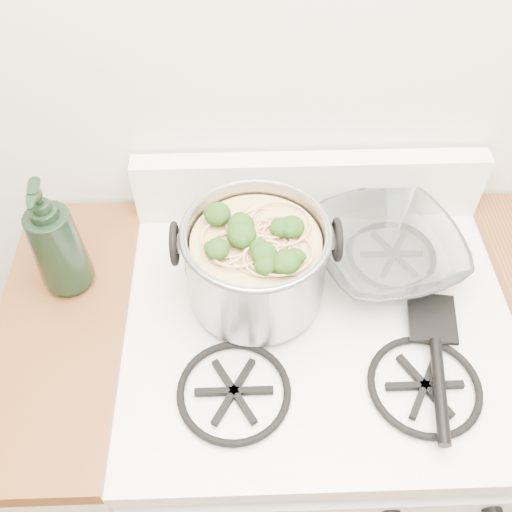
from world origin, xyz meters
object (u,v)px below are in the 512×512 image
object	(u,v)px
gas_range	(305,423)
stock_pot	(256,262)
bottle	(54,238)
glass_bowl	(384,256)
spatula	(433,316)

from	to	relation	value
gas_range	stock_pot	world-z (taller)	stock_pot
stock_pot	bottle	world-z (taller)	bottle
glass_bowl	gas_range	bearing A→B (deg)	-136.44
bottle	stock_pot	bearing A→B (deg)	-10.89
stock_pot	spatula	distance (m)	0.35
spatula	glass_bowl	xyz separation A→B (m)	(-0.07, 0.15, 0.00)
spatula	glass_bowl	bearing A→B (deg)	123.81
glass_bowl	bottle	world-z (taller)	bottle
bottle	gas_range	bearing A→B (deg)	-17.13
stock_pot	glass_bowl	distance (m)	0.28
spatula	bottle	bearing A→B (deg)	179.68
stock_pot	glass_bowl	size ratio (longest dim) A/B	2.56
stock_pot	glass_bowl	bearing A→B (deg)	14.33
gas_range	stock_pot	size ratio (longest dim) A/B	3.03
gas_range	spatula	size ratio (longest dim) A/B	2.98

